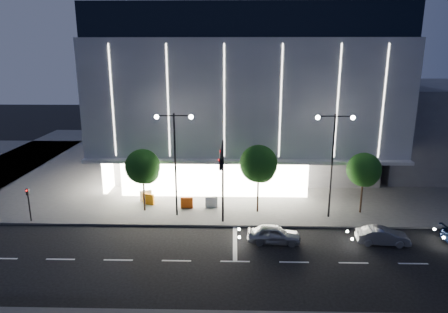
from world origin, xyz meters
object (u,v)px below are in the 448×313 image
Objects in this scene: car_second at (382,236)px; barrier_b at (146,195)px; tree_mid at (259,166)px; barrier_d at (211,202)px; barrier_a at (149,199)px; barrier_c at (187,203)px; ped_signal_far at (29,201)px; tree_left at (143,168)px; tree_right at (364,172)px; car_lead at (274,234)px; street_lamp_east at (333,151)px; street_lamp_west at (175,150)px; traffic_mast at (222,170)px.

car_second is 20.92m from barrier_b.
tree_mid reaches higher than barrier_d.
barrier_c is at bearing 8.67° from barrier_a.
ped_signal_far is 9.61m from tree_left.
barrier_d is at bearing 176.32° from tree_right.
car_second is (7.99, -0.02, -0.05)m from car_lead.
barrier_a is (9.04, 3.96, -1.24)m from ped_signal_far.
tree_left is at bearing 77.84° from car_second.
barrier_b is 4.46m from barrier_c.
barrier_c is (-12.33, 1.63, -5.31)m from street_lamp_east.
street_lamp_west is 5.59m from barrier_c.
street_lamp_west is at bearing 146.35° from traffic_mast.
traffic_mast is 6.43× the size of barrier_b.
street_lamp_east is 17.00m from barrier_a.
tree_mid is at bearing 50.58° from traffic_mast.
tree_left is 5.20× the size of barrier_b.
car_second is (-0.14, -5.68, -3.26)m from tree_right.
street_lamp_east is 16.12m from tree_left.
barrier_a is at bearing 73.92° from car_second.
car_lead is (3.90, -1.98, -4.35)m from traffic_mast.
street_lamp_west is 2.27× the size of car_lead.
tree_left reaches higher than barrier_d.
traffic_mast reaches higher than tree_mid.
car_lead is 1.04× the size of car_second.
street_lamp_east is 1.46× the size of tree_mid.
tree_left reaches higher than car_lead.
car_lead is at bearing -145.16° from tree_right.
traffic_mast reaches higher than barrier_b.
barrier_d is at bearing 40.87° from car_lead.
barrier_b is at bearing 168.21° from street_lamp_east.
barrier_c is (-7.22, 6.27, -0.02)m from car_lead.
street_lamp_east reaches higher than car_second.
barrier_b is at bearing 100.40° from tree_left.
tree_mid is 5.59× the size of barrier_c.
tree_right reaches higher than barrier_b.
car_second is (18.86, -5.68, -3.41)m from tree_left.
ped_signal_far is 2.73× the size of barrier_d.
street_lamp_east is 17.59m from barrier_b.
tree_left is at bearing -173.07° from barrier_c.
street_lamp_east is 2.37× the size of car_second.
tree_right reaches higher than car_second.
tree_left is at bearing -178.82° from barrier_d.
tree_right is at bearing 18.63° from street_lamp_east.
traffic_mast is 1.79× the size of car_lead.
tree_mid is at bearing 13.25° from barrier_a.
traffic_mast is 0.79× the size of street_lamp_west.
tree_right is 5.01× the size of barrier_b.
barrier_a is (-6.96, 5.12, -4.38)m from traffic_mast.
tree_left is at bearing -180.00° from tree_mid.
tree_right reaches higher than barrier_d.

